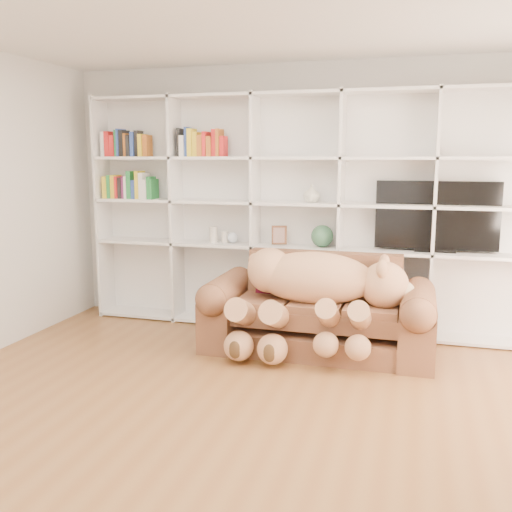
% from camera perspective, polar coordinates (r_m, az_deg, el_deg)
% --- Properties ---
extents(floor, '(5.00, 5.00, 0.00)m').
position_cam_1_polar(floor, '(3.94, -3.35, -16.68)').
color(floor, brown).
rests_on(floor, ground).
extents(wall_back, '(5.00, 0.02, 2.70)m').
position_cam_1_polar(wall_back, '(5.96, 4.55, 5.89)').
color(wall_back, silver).
rests_on(wall_back, floor).
extents(bookshelf, '(4.43, 0.35, 2.40)m').
position_cam_1_polar(bookshelf, '(5.88, 1.97, 5.43)').
color(bookshelf, white).
rests_on(bookshelf, floor).
extents(sofa, '(2.06, 0.89, 0.87)m').
position_cam_1_polar(sofa, '(5.30, 6.25, -5.90)').
color(sofa, brown).
rests_on(sofa, floor).
extents(teddy_bear, '(1.58, 0.86, 0.92)m').
position_cam_1_polar(teddy_bear, '(5.06, 5.75, -3.35)').
color(teddy_bear, tan).
rests_on(teddy_bear, sofa).
extents(throw_pillow, '(0.39, 0.22, 0.41)m').
position_cam_1_polar(throw_pillow, '(5.44, 2.19, -2.08)').
color(throw_pillow, maroon).
rests_on(throw_pillow, sofa).
extents(tv, '(1.14, 0.18, 0.67)m').
position_cam_1_polar(tv, '(5.71, 17.61, 3.75)').
color(tv, black).
rests_on(tv, bookshelf).
extents(picture_frame, '(0.16, 0.07, 0.19)m').
position_cam_1_polar(picture_frame, '(5.85, 2.34, 2.11)').
color(picture_frame, '#52301C').
rests_on(picture_frame, bookshelf).
extents(green_vase, '(0.22, 0.22, 0.22)m').
position_cam_1_polar(green_vase, '(5.76, 6.63, 1.99)').
color(green_vase, '#305E41').
rests_on(green_vase, bookshelf).
extents(figurine_tall, '(0.11, 0.11, 0.17)m').
position_cam_1_polar(figurine_tall, '(6.06, -4.29, 2.15)').
color(figurine_tall, beige).
rests_on(figurine_tall, bookshelf).
extents(figurine_short, '(0.08, 0.08, 0.12)m').
position_cam_1_polar(figurine_short, '(6.02, -3.14, 1.89)').
color(figurine_short, beige).
rests_on(figurine_short, bookshelf).
extents(snow_globe, '(0.11, 0.11, 0.11)m').
position_cam_1_polar(snow_globe, '(5.99, -2.34, 1.86)').
color(snow_globe, silver).
rests_on(snow_globe, bookshelf).
extents(shelf_vase, '(0.18, 0.18, 0.18)m').
position_cam_1_polar(shelf_vase, '(5.73, 5.59, 6.25)').
color(shelf_vase, beige).
rests_on(shelf_vase, bookshelf).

